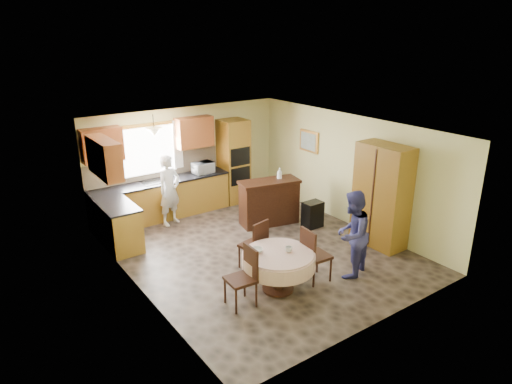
{
  "coord_description": "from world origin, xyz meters",
  "views": [
    {
      "loc": [
        -4.82,
        -6.72,
        4.21
      ],
      "look_at": [
        0.15,
        0.3,
        1.14
      ],
      "focal_mm": 32.0,
      "sensor_mm": 36.0,
      "label": 1
    }
  ],
  "objects_px": {
    "oven_tower": "(234,161)",
    "chair_right": "(313,252)",
    "person_sink": "(169,190)",
    "cupboard": "(382,196)",
    "dining_table": "(278,261)",
    "chair_left": "(245,274)",
    "sideboard": "(269,203)",
    "person_dining": "(352,234)",
    "chair_back": "(256,242)"
  },
  "relations": [
    {
      "from": "oven_tower",
      "to": "chair_right",
      "type": "relative_size",
      "value": 2.1
    },
    {
      "from": "person_sink",
      "to": "cupboard",
      "type": "bearing_deg",
      "value": -67.46
    },
    {
      "from": "chair_right",
      "to": "dining_table",
      "type": "bearing_deg",
      "value": 84.3
    },
    {
      "from": "oven_tower",
      "to": "dining_table",
      "type": "height_order",
      "value": "oven_tower"
    },
    {
      "from": "cupboard",
      "to": "chair_left",
      "type": "distance_m",
      "value": 3.54
    },
    {
      "from": "oven_tower",
      "to": "sideboard",
      "type": "distance_m",
      "value": 1.8
    },
    {
      "from": "dining_table",
      "to": "chair_right",
      "type": "height_order",
      "value": "chair_right"
    },
    {
      "from": "person_sink",
      "to": "person_dining",
      "type": "bearing_deg",
      "value": -86.89
    },
    {
      "from": "cupboard",
      "to": "chair_back",
      "type": "bearing_deg",
      "value": 167.74
    },
    {
      "from": "dining_table",
      "to": "chair_back",
      "type": "relative_size",
      "value": 1.27
    },
    {
      "from": "person_dining",
      "to": "oven_tower",
      "type": "bearing_deg",
      "value": -116.85
    },
    {
      "from": "chair_left",
      "to": "chair_back",
      "type": "xyz_separation_m",
      "value": [
        0.81,
        0.83,
        -0.01
      ]
    },
    {
      "from": "chair_left",
      "to": "person_sink",
      "type": "xyz_separation_m",
      "value": [
        0.44,
        3.67,
        0.26
      ]
    },
    {
      "from": "oven_tower",
      "to": "chair_left",
      "type": "height_order",
      "value": "oven_tower"
    },
    {
      "from": "chair_right",
      "to": "person_sink",
      "type": "bearing_deg",
      "value": 17.76
    },
    {
      "from": "sideboard",
      "to": "person_sink",
      "type": "bearing_deg",
      "value": 157.29
    },
    {
      "from": "sideboard",
      "to": "person_sink",
      "type": "distance_m",
      "value": 2.27
    },
    {
      "from": "chair_back",
      "to": "oven_tower",
      "type": "bearing_deg",
      "value": -128.71
    },
    {
      "from": "person_dining",
      "to": "sideboard",
      "type": "bearing_deg",
      "value": -116.63
    },
    {
      "from": "oven_tower",
      "to": "person_sink",
      "type": "xyz_separation_m",
      "value": [
        -1.99,
        -0.42,
        -0.25
      ]
    },
    {
      "from": "person_sink",
      "to": "person_dining",
      "type": "xyz_separation_m",
      "value": [
        1.64,
        -3.99,
        -0.01
      ]
    },
    {
      "from": "chair_right",
      "to": "cupboard",
      "type": "bearing_deg",
      "value": -77.03
    },
    {
      "from": "oven_tower",
      "to": "chair_left",
      "type": "distance_m",
      "value": 4.78
    },
    {
      "from": "chair_left",
      "to": "cupboard",
      "type": "bearing_deg",
      "value": 97.47
    },
    {
      "from": "sideboard",
      "to": "chair_right",
      "type": "relative_size",
      "value": 1.34
    },
    {
      "from": "oven_tower",
      "to": "dining_table",
      "type": "bearing_deg",
      "value": -112.96
    },
    {
      "from": "person_sink",
      "to": "person_dining",
      "type": "relative_size",
      "value": 1.02
    },
    {
      "from": "cupboard",
      "to": "chair_right",
      "type": "height_order",
      "value": "cupboard"
    },
    {
      "from": "chair_back",
      "to": "chair_right",
      "type": "height_order",
      "value": "chair_right"
    },
    {
      "from": "chair_left",
      "to": "person_sink",
      "type": "relative_size",
      "value": 0.61
    },
    {
      "from": "chair_back",
      "to": "dining_table",
      "type": "bearing_deg",
      "value": 69.53
    },
    {
      "from": "person_sink",
      "to": "chair_left",
      "type": "bearing_deg",
      "value": -115.93
    },
    {
      "from": "chair_back",
      "to": "person_sink",
      "type": "xyz_separation_m",
      "value": [
        -0.37,
        2.85,
        0.27
      ]
    },
    {
      "from": "dining_table",
      "to": "chair_left",
      "type": "bearing_deg",
      "value": -178.41
    },
    {
      "from": "cupboard",
      "to": "chair_back",
      "type": "xyz_separation_m",
      "value": [
        -2.68,
        0.58,
        -0.52
      ]
    },
    {
      "from": "dining_table",
      "to": "person_sink",
      "type": "relative_size",
      "value": 0.76
    },
    {
      "from": "dining_table",
      "to": "person_dining",
      "type": "xyz_separation_m",
      "value": [
        1.38,
        -0.34,
        0.26
      ]
    },
    {
      "from": "oven_tower",
      "to": "sideboard",
      "type": "bearing_deg",
      "value": -94.89
    },
    {
      "from": "chair_back",
      "to": "person_sink",
      "type": "height_order",
      "value": "person_sink"
    },
    {
      "from": "dining_table",
      "to": "chair_right",
      "type": "bearing_deg",
      "value": -9.65
    },
    {
      "from": "chair_left",
      "to": "person_dining",
      "type": "distance_m",
      "value": 2.11
    },
    {
      "from": "chair_left",
      "to": "chair_back",
      "type": "bearing_deg",
      "value": 139.05
    },
    {
      "from": "chair_left",
      "to": "sideboard",
      "type": "bearing_deg",
      "value": 139.85
    },
    {
      "from": "sideboard",
      "to": "person_sink",
      "type": "relative_size",
      "value": 0.83
    },
    {
      "from": "chair_right",
      "to": "person_sink",
      "type": "xyz_separation_m",
      "value": [
        -0.93,
        3.77,
        0.26
      ]
    },
    {
      "from": "chair_back",
      "to": "chair_left",
      "type": "bearing_deg",
      "value": 33.15
    },
    {
      "from": "cupboard",
      "to": "chair_left",
      "type": "relative_size",
      "value": 2.12
    },
    {
      "from": "dining_table",
      "to": "chair_back",
      "type": "height_order",
      "value": "chair_back"
    },
    {
      "from": "oven_tower",
      "to": "chair_left",
      "type": "relative_size",
      "value": 2.14
    },
    {
      "from": "dining_table",
      "to": "chair_back",
      "type": "bearing_deg",
      "value": 81.97
    }
  ]
}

